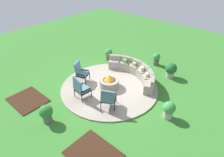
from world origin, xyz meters
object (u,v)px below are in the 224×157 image
object	(u,v)px
lounge_chair_front_left	(81,72)
potted_plant_1	(109,54)
lounge_chair_front_right	(81,88)
potted_plant_2	(171,70)
curved_stone_bench	(135,72)
fire_pit	(109,82)
potted_plant_0	(46,113)
potted_plant_3	(156,59)
potted_plant_4	(169,109)
lounge_chair_back_left	(108,98)

from	to	relation	value
lounge_chair_front_left	potted_plant_1	bearing A→B (deg)	167.95
lounge_chair_front_right	potted_plant_2	distance (m)	4.89
curved_stone_bench	potted_plant_2	bearing A→B (deg)	43.04
fire_pit	potted_plant_0	bearing A→B (deg)	-95.04
fire_pit	potted_plant_1	distance (m)	3.04
curved_stone_bench	potted_plant_3	size ratio (longest dim) A/B	4.57
lounge_chair_front_left	potted_plant_2	world-z (taller)	lounge_chair_front_left
curved_stone_bench	potted_plant_0	xyz separation A→B (m)	(-0.69, -4.91, 0.08)
potted_plant_3	potted_plant_4	distance (m)	4.47
fire_pit	potted_plant_4	distance (m)	3.16
potted_plant_3	lounge_chair_back_left	bearing A→B (deg)	-84.18
lounge_chair_front_left	potted_plant_4	xyz separation A→B (m)	(4.59, 0.58, -0.18)
potted_plant_1	potted_plant_2	world-z (taller)	potted_plant_2
lounge_chair_front_right	potted_plant_3	world-z (taller)	lounge_chair_front_right
lounge_chair_back_left	potted_plant_1	distance (m)	4.57
fire_pit	potted_plant_1	xyz separation A→B (m)	(-2.07, 2.23, 0.09)
lounge_chair_front_right	lounge_chair_back_left	size ratio (longest dim) A/B	1.16
lounge_chair_back_left	potted_plant_3	world-z (taller)	lounge_chair_back_left
potted_plant_0	fire_pit	bearing A→B (deg)	84.96
lounge_chair_back_left	potted_plant_1	bearing A→B (deg)	98.61
lounge_chair_front_left	curved_stone_bench	bearing A→B (deg)	114.93
curved_stone_bench	potted_plant_1	bearing A→B (deg)	165.56
potted_plant_0	potted_plant_4	size ratio (longest dim) A/B	1.02
potted_plant_1	potted_plant_2	bearing A→B (deg)	9.82
potted_plant_2	potted_plant_3	distance (m)	1.47
lounge_chair_front_right	potted_plant_0	distance (m)	1.82
lounge_chair_back_left	potted_plant_2	size ratio (longest dim) A/B	1.19
potted_plant_3	potted_plant_4	bearing A→B (deg)	-53.57
lounge_chair_back_left	potted_plant_0	size ratio (longest dim) A/B	1.26
lounge_chair_front_left	lounge_chair_back_left	size ratio (longest dim) A/B	1.09
lounge_chair_front_right	potted_plant_0	xyz separation A→B (m)	(0.07, -1.81, -0.18)
lounge_chair_back_left	potted_plant_4	xyz separation A→B (m)	(2.17, 1.18, -0.15)
potted_plant_1	lounge_chair_back_left	bearing A→B (deg)	-47.96
potted_plant_3	lounge_chair_front_right	bearing A→B (deg)	-99.59
potted_plant_3	potted_plant_4	size ratio (longest dim) A/B	0.97
fire_pit	potted_plant_0	world-z (taller)	potted_plant_0
lounge_chair_front_right	lounge_chair_back_left	world-z (taller)	lounge_chair_front_right
potted_plant_0	potted_plant_1	xyz separation A→B (m)	(-1.77, 5.54, -0.04)
lounge_chair_front_right	potted_plant_4	world-z (taller)	lounge_chair_front_right
lounge_chair_front_right	potted_plant_2	xyz separation A→B (m)	(2.14, 4.40, -0.17)
potted_plant_3	potted_plant_2	bearing A→B (deg)	-29.37
fire_pit	potted_plant_1	world-z (taller)	fire_pit
curved_stone_bench	potted_plant_0	world-z (taller)	curved_stone_bench
lounge_chair_front_right	potted_plant_3	size ratio (longest dim) A/B	1.55
potted_plant_0	potted_plant_3	distance (m)	6.97
lounge_chair_front_right	potted_plant_1	bearing A→B (deg)	120.24
lounge_chair_front_right	potted_plant_2	world-z (taller)	lounge_chair_front_right
potted_plant_1	potted_plant_3	bearing A→B (deg)	28.31
fire_pit	potted_plant_1	bearing A→B (deg)	132.83
fire_pit	curved_stone_bench	distance (m)	1.64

